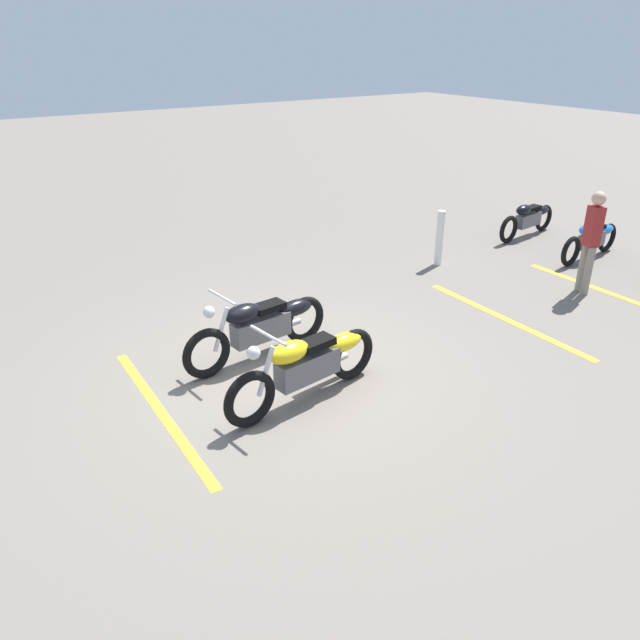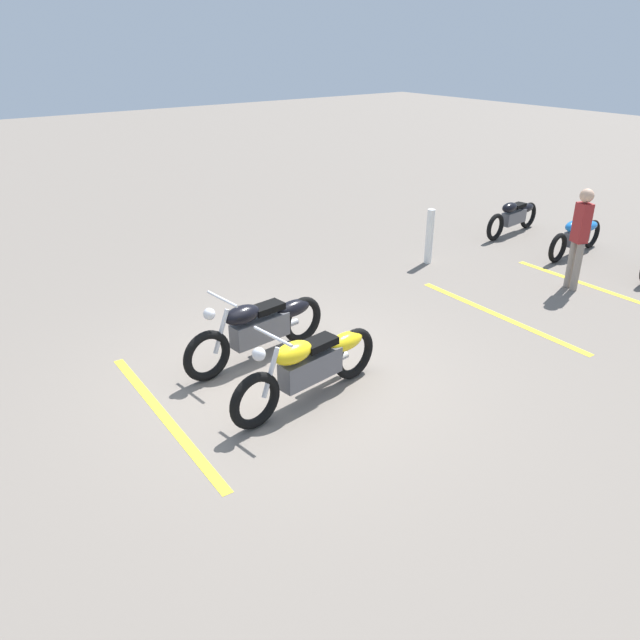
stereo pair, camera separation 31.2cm
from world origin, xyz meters
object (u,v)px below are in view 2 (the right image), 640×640
object	(u,v)px
motorcycle_dark_foreground	(260,327)
bystander_near_row	(580,234)
bollard_post	(429,237)
motorcycle_bright_foreground	(311,364)
motorcycle_row_right	(514,216)
motorcycle_row_center	(578,235)

from	to	relation	value
motorcycle_dark_foreground	bystander_near_row	distance (m)	5.66
motorcycle_dark_foreground	bollard_post	xyz separation A→B (m)	(4.51, 1.37, 0.05)
motorcycle_bright_foreground	bystander_near_row	xyz separation A→B (m)	(5.60, 0.23, 0.49)
bollard_post	motorcycle_dark_foreground	bearing A→B (deg)	-163.09
bystander_near_row	bollard_post	world-z (taller)	bystander_near_row
motorcycle_dark_foreground	motorcycle_row_right	bearing A→B (deg)	-173.81
motorcycle_row_right	motorcycle_row_center	bearing A→B (deg)	77.94
motorcycle_row_center	motorcycle_bright_foreground	bearing A→B (deg)	4.15
motorcycle_bright_foreground	motorcycle_row_right	size ratio (longest dim) A/B	1.16
motorcycle_row_right	bollard_post	distance (m)	2.86
motorcycle_row_center	motorcycle_row_right	distance (m)	1.61
motorcycle_dark_foreground	motorcycle_row_right	world-z (taller)	motorcycle_dark_foreground
motorcycle_dark_foreground	bollard_post	distance (m)	4.71
motorcycle_bright_foreground	motorcycle_row_center	xyz separation A→B (m)	(7.27, 1.24, -0.07)
motorcycle_dark_foreground	bystander_near_row	xyz separation A→B (m)	(5.56, -0.98, 0.49)
motorcycle_row_right	motorcycle_bright_foreground	bearing A→B (deg)	13.74
motorcycle_bright_foreground	motorcycle_row_right	xyz separation A→B (m)	(7.40, 2.85, -0.07)
motorcycle_dark_foreground	bollard_post	size ratio (longest dim) A/B	2.15
motorcycle_bright_foreground	motorcycle_row_right	bearing A→B (deg)	-166.67
motorcycle_dark_foreground	motorcycle_row_center	size ratio (longest dim) A/B	1.17
bystander_near_row	motorcycle_row_center	bearing A→B (deg)	52.65
motorcycle_bright_foreground	motorcycle_dark_foreground	xyz separation A→B (m)	(0.05, 1.22, 0.00)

